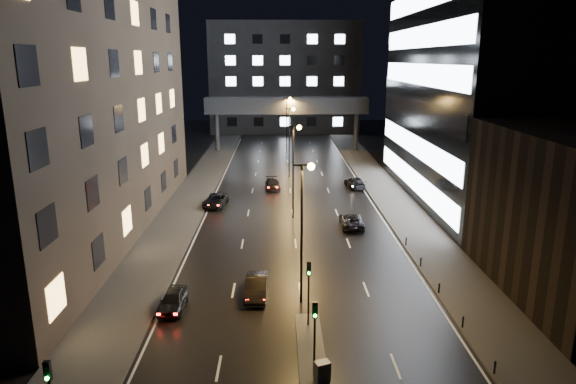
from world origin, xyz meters
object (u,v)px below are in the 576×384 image
car_away_a (173,300)px  utility_cabinet (322,372)px  car_toward_a (352,221)px  car_toward_b (355,183)px  car_away_d (273,184)px  car_away_c (215,201)px  car_away_b (256,287)px

car_away_a → utility_cabinet: size_ratio=3.39×
car_toward_a → car_toward_b: car_toward_b is taller
car_away_d → car_toward_a: size_ratio=0.93×
car_away_c → utility_cabinet: (9.70, -34.30, 0.04)m
car_away_d → car_away_c: bearing=-133.7°
car_away_a → car_away_d: size_ratio=0.89×
car_toward_a → car_away_a: bearing=51.1°
car_toward_a → car_toward_b: size_ratio=0.99×
car_away_d → car_away_a: bearing=-105.8°
car_toward_b → utility_cabinet: 43.69m
car_away_c → car_away_d: bearing=57.8°
car_away_b → car_away_a: bearing=-160.1°
car_toward_a → car_toward_b: 16.83m
car_away_c → car_away_d: car_away_c is taller
car_toward_a → car_toward_b: (2.76, 16.60, 0.03)m
car_toward_a → utility_cabinet: 26.86m
car_away_b → car_toward_b: 34.51m
car_away_a → car_away_b: size_ratio=0.88×
car_away_a → car_toward_a: 23.10m
utility_cabinet → car_away_d: bearing=71.9°
car_away_b → car_toward_b: car_away_b is taller
car_away_c → car_away_d: (6.66, 8.27, -0.05)m
car_away_b → utility_cabinet: bearing=-68.3°
car_away_a → car_toward_a: size_ratio=0.82×
car_away_b → utility_cabinet: (3.94, -10.57, -0.00)m
car_away_c → car_away_a: bearing=-83.1°
car_away_c → utility_cabinet: 35.64m
car_away_d → car_toward_b: car_toward_b is taller
car_away_c → car_away_b: bearing=-69.7°
car_away_a → car_toward_b: car_toward_b is taller
car_away_c → car_toward_a: size_ratio=1.04×
car_away_d → utility_cabinet: utility_cabinet is taller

